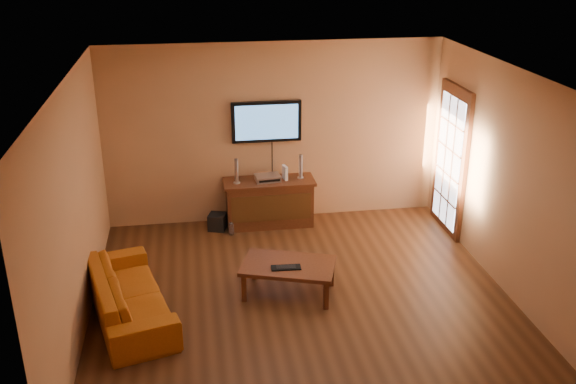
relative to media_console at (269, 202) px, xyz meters
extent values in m
plane|color=#3A2010|center=(0.12, -2.24, -0.36)|extent=(5.00, 5.00, 0.00)
plane|color=tan|center=(0.12, 0.26, 0.99)|extent=(5.00, 0.00, 5.00)
plane|color=tan|center=(-2.38, -2.24, 0.99)|extent=(0.00, 5.00, 5.00)
plane|color=tan|center=(2.62, -2.24, 0.99)|extent=(0.00, 5.00, 5.00)
plane|color=white|center=(0.12, -2.24, 2.34)|extent=(5.00, 5.00, 0.00)
cube|color=#441F0F|center=(2.58, -0.54, 0.69)|extent=(0.06, 1.02, 2.22)
cube|color=white|center=(2.54, -0.54, 0.69)|extent=(0.01, 0.79, 1.89)
cube|color=#441F0F|center=(0.00, 0.01, -0.02)|extent=(1.27, 0.48, 0.67)
cube|color=black|center=(0.00, -0.24, 0.01)|extent=(1.17, 0.02, 0.40)
cube|color=#441F0F|center=(0.00, 0.01, 0.33)|extent=(1.35, 0.52, 0.04)
cube|color=black|center=(0.00, 0.22, 1.19)|extent=(1.03, 0.07, 0.61)
cube|color=#4479B3|center=(0.00, 0.18, 1.19)|extent=(0.92, 0.01, 0.52)
cube|color=#441F0F|center=(-0.03, -2.02, 0.02)|extent=(1.26, 0.99, 0.05)
cube|color=#441F0F|center=(-0.59, -2.12, -0.18)|extent=(0.06, 0.06, 0.35)
cube|color=#441F0F|center=(0.35, -2.44, -0.18)|extent=(0.06, 0.06, 0.35)
cube|color=#441F0F|center=(-0.41, -1.61, -0.18)|extent=(0.06, 0.06, 0.35)
cube|color=#441F0F|center=(0.53, -1.93, -0.18)|extent=(0.06, 0.06, 0.35)
imported|color=#A85412|center=(-1.91, -2.22, 0.02)|extent=(1.02, 1.98, 0.74)
cylinder|color=silver|center=(-0.48, -0.03, 0.36)|extent=(0.10, 0.10, 0.02)
cylinder|color=silver|center=(-0.48, -0.03, 0.54)|extent=(0.06, 0.06, 0.36)
cylinder|color=silver|center=(0.48, 0.03, 0.36)|extent=(0.10, 0.10, 0.01)
cylinder|color=silver|center=(0.48, 0.03, 0.54)|extent=(0.06, 0.06, 0.35)
cube|color=silver|center=(-0.02, 0.01, 0.39)|extent=(0.39, 0.29, 0.08)
cube|color=white|center=(0.24, 0.02, 0.46)|extent=(0.07, 0.16, 0.21)
cube|color=black|center=(-0.79, -0.06, -0.24)|extent=(0.30, 0.30, 0.24)
cylinder|color=white|center=(-0.60, -0.29, -0.27)|extent=(0.07, 0.07, 0.18)
sphere|color=white|center=(-0.60, -0.29, -0.17)|extent=(0.04, 0.04, 0.04)
cube|color=black|center=(-0.07, -2.12, 0.06)|extent=(0.36, 0.15, 0.02)
cube|color=black|center=(-0.07, -2.12, 0.07)|extent=(0.24, 0.11, 0.01)
camera|label=1|loc=(-1.10, -8.77, 3.78)|focal=40.00mm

